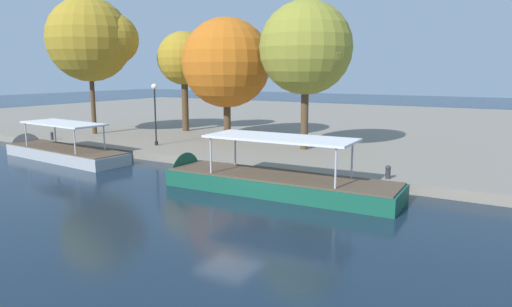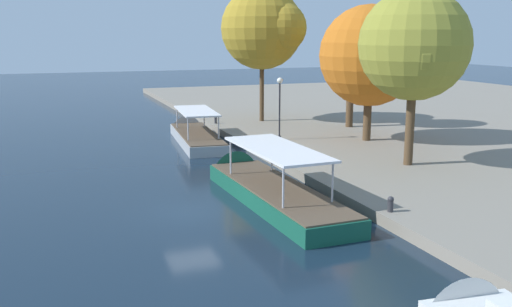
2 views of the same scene
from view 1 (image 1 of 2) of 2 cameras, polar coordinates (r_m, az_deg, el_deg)
name	(u,v)px [view 1 (image 1 of 2)]	position (r m, az deg, el deg)	size (l,w,h in m)	color
ground_plane	(229,214)	(20.67, -3.37, -7.49)	(220.00, 220.00, 0.00)	#142333
dock_promenade	(409,127)	(52.84, 18.39, 3.10)	(120.00, 55.00, 0.57)	gray
tour_boat_0	(57,153)	(36.75, -23.36, 0.01)	(12.43, 3.81, 3.75)	#9EA3A8
tour_boat_1	(261,184)	(24.58, 0.57, -3.75)	(13.75, 3.55, 4.13)	#14513D
mooring_bollard_0	(52,135)	(42.50, -23.86, 2.04)	(0.25, 0.25, 0.67)	#2D2D33
mooring_bollard_1	(388,171)	(25.74, 15.97, -2.14)	(0.29, 0.29, 0.73)	#2D2D33
lamp_post	(155,106)	(36.53, -12.36, 5.79)	(0.43, 0.43, 4.75)	black
tree_0	(225,63)	(39.73, -3.80, 11.10)	(7.52, 7.52, 10.15)	#4C3823
tree_1	(92,42)	(45.29, -19.54, 12.83)	(8.12, 7.44, 12.20)	#4C3823
tree_2	(306,48)	(33.95, 6.16, 12.82)	(6.68, 6.68, 10.68)	#4C3823
tree_3	(182,59)	(45.02, -9.08, 11.43)	(5.00, 5.00, 9.41)	#4C3823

